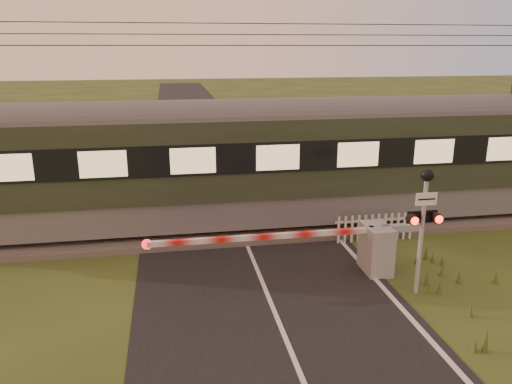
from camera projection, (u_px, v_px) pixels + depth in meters
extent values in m
plane|color=#2C3F18|center=(287.00, 342.00, 9.62)|extent=(160.00, 160.00, 0.00)
cube|color=black|center=(287.00, 342.00, 9.62)|extent=(6.00, 140.00, 0.02)
cube|color=#47423D|center=(239.00, 225.00, 15.75)|extent=(140.00, 3.40, 0.24)
cube|color=slate|center=(242.00, 227.00, 15.01)|extent=(140.00, 0.08, 0.14)
cube|color=slate|center=(236.00, 212.00, 16.37)|extent=(140.00, 0.08, 0.14)
cube|color=#2D2116|center=(239.00, 221.00, 15.71)|extent=(0.24, 2.20, 0.06)
cylinder|color=black|center=(239.00, 45.00, 13.93)|extent=(120.00, 0.02, 0.02)
cylinder|color=black|center=(236.00, 45.00, 14.50)|extent=(120.00, 0.02, 0.02)
cylinder|color=black|center=(237.00, 23.00, 14.04)|extent=(120.00, 0.02, 0.02)
cylinder|color=black|center=(237.00, 34.00, 14.13)|extent=(120.00, 0.02, 0.02)
cube|color=slate|center=(268.00, 201.00, 15.70)|extent=(18.38, 2.43, 0.91)
cube|color=#242E1F|center=(268.00, 152.00, 15.25)|extent=(19.14, 2.64, 2.28)
cylinder|color=#4C4C4F|center=(269.00, 114.00, 14.93)|extent=(19.14, 0.93, 0.93)
cube|color=#FFD893|center=(278.00, 157.00, 13.92)|extent=(16.46, 0.04, 0.71)
cube|color=gray|center=(376.00, 249.00, 12.47)|extent=(0.61, 0.94, 1.22)
cylinder|color=gray|center=(370.00, 249.00, 12.44)|extent=(0.13, 0.13, 1.22)
cube|color=gray|center=(401.00, 228.00, 12.43)|extent=(1.00, 0.18, 0.18)
cube|color=red|center=(263.00, 237.00, 11.84)|extent=(5.42, 0.12, 0.12)
cylinder|color=red|center=(147.00, 244.00, 11.39)|extent=(0.24, 0.04, 0.24)
cylinder|color=gray|center=(421.00, 238.00, 11.20)|extent=(0.10, 0.10, 2.68)
cube|color=white|center=(426.00, 199.00, 10.88)|extent=(0.49, 0.03, 0.29)
sphere|color=black|center=(427.00, 175.00, 10.79)|extent=(0.29, 0.29, 0.29)
cube|color=black|center=(423.00, 218.00, 11.06)|extent=(0.67, 0.05, 0.05)
cylinder|color=#FF140C|center=(415.00, 221.00, 10.84)|extent=(0.18, 0.02, 0.18)
cylinder|color=#FF140C|center=(439.00, 219.00, 10.94)|extent=(0.18, 0.02, 0.18)
cube|color=black|center=(422.00, 217.00, 11.11)|extent=(0.72, 0.02, 0.29)
cube|color=silver|center=(374.00, 232.00, 14.54)|extent=(2.42, 0.04, 0.05)
cube|color=silver|center=(375.00, 220.00, 14.44)|extent=(2.42, 0.04, 0.05)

